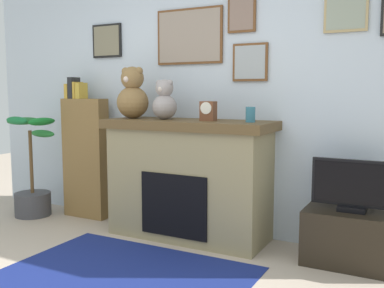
% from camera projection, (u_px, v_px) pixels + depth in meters
% --- Properties ---
extents(back_wall, '(5.20, 0.15, 2.60)m').
position_uv_depth(back_wall, '(203.00, 92.00, 4.20)').
color(back_wall, silver).
rests_on(back_wall, ground_plane).
extents(fireplace, '(1.53, 0.61, 1.06)m').
position_uv_depth(fireplace, '(189.00, 178.00, 3.98)').
color(fireplace, '#8F825D').
rests_on(fireplace, ground_plane).
extents(bookshelf, '(0.50, 0.16, 1.46)m').
position_uv_depth(bookshelf, '(85.00, 155.00, 4.62)').
color(bookshelf, brown).
rests_on(bookshelf, ground_plane).
extents(potted_plant, '(0.45, 0.45, 1.06)m').
position_uv_depth(potted_plant, '(32.00, 184.00, 4.69)').
color(potted_plant, '#3F3F44').
rests_on(potted_plant, ground_plane).
extents(tv_stand, '(0.68, 0.40, 0.42)m').
position_uv_depth(tv_stand, '(351.00, 238.00, 3.35)').
color(tv_stand, black).
rests_on(tv_stand, ground_plane).
extents(television, '(0.60, 0.14, 0.39)m').
position_uv_depth(television, '(353.00, 187.00, 3.30)').
color(television, black).
rests_on(television, tv_stand).
extents(area_rug, '(1.75, 1.17, 0.01)m').
position_uv_depth(area_rug, '(127.00, 274.00, 3.20)').
color(area_rug, navy).
rests_on(area_rug, ground_plane).
extents(candle_jar, '(0.08, 0.08, 0.13)m').
position_uv_depth(candle_jar, '(250.00, 115.00, 3.62)').
color(candle_jar, teal).
rests_on(candle_jar, fireplace).
extents(mantel_clock, '(0.13, 0.10, 0.17)m').
position_uv_depth(mantel_clock, '(208.00, 111.00, 3.80)').
color(mantel_clock, brown).
rests_on(mantel_clock, fireplace).
extents(teddy_bear_tan, '(0.30, 0.30, 0.48)m').
position_uv_depth(teddy_bear_tan, '(133.00, 95.00, 4.15)').
color(teddy_bear_tan, olive).
rests_on(teddy_bear_tan, fireplace).
extents(teddy_bear_brown, '(0.22, 0.22, 0.36)m').
position_uv_depth(teddy_bear_brown, '(165.00, 101.00, 3.99)').
color(teddy_bear_brown, gray).
rests_on(teddy_bear_brown, fireplace).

